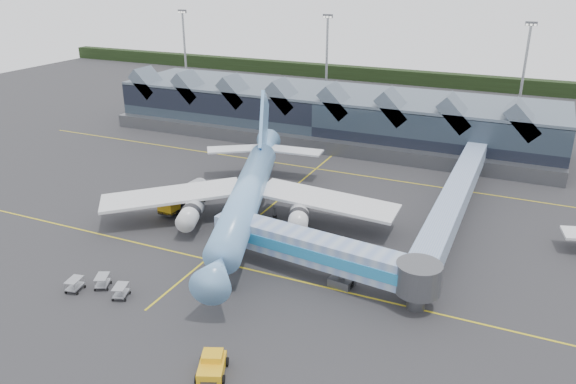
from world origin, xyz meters
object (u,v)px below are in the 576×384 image
at_px(fuel_truck, 185,195).
at_px(pushback_tug, 212,366).
at_px(main_airliner, 248,192).
at_px(jet_bridge, 332,255).

height_order(fuel_truck, pushback_tug, fuel_truck).
xyz_separation_m(fuel_truck, pushback_tug, (22.91, -29.79, -1.05)).
xyz_separation_m(main_airliner, fuel_truck, (-11.15, 0.85, -2.67)).
distance_m(main_airliner, pushback_tug, 31.46).
bearing_deg(jet_bridge, main_airliner, 154.39).
bearing_deg(fuel_truck, jet_bridge, -19.21).
bearing_deg(main_airliner, jet_bridge, -52.10).
height_order(main_airliner, pushback_tug, main_airliner).
distance_m(jet_bridge, pushback_tug, 19.36).
height_order(jet_bridge, fuel_truck, jet_bridge).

